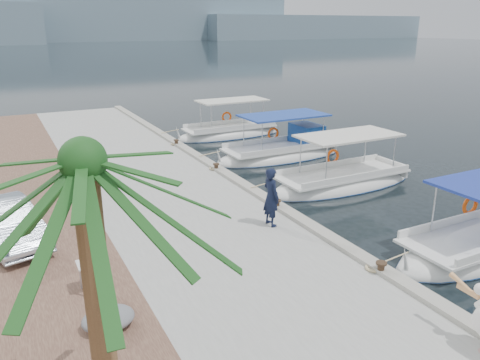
% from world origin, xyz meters
% --- Properties ---
extents(ground, '(400.00, 400.00, 0.00)m').
position_xyz_m(ground, '(0.00, 0.00, 0.00)').
color(ground, black).
rests_on(ground, ground).
extents(concrete_quay, '(6.00, 40.00, 0.50)m').
position_xyz_m(concrete_quay, '(-3.00, 5.00, 0.25)').
color(concrete_quay, '#969791').
rests_on(concrete_quay, ground).
extents(quay_curb, '(0.44, 40.00, 0.12)m').
position_xyz_m(quay_curb, '(-0.22, 5.00, 0.56)').
color(quay_curb, gray).
rests_on(quay_curb, concrete_quay).
extents(cobblestone_strip, '(4.00, 40.00, 0.50)m').
position_xyz_m(cobblestone_strip, '(-8.00, 5.00, 0.25)').
color(cobblestone_strip, brown).
rests_on(cobblestone_strip, ground).
extents(distant_hills, '(330.00, 60.00, 18.00)m').
position_xyz_m(distant_hills, '(29.61, 201.49, 7.61)').
color(distant_hills, slate).
rests_on(distant_hills, ground).
extents(fishing_caique_c, '(7.10, 2.38, 2.83)m').
position_xyz_m(fishing_caique_c, '(4.14, 3.47, 0.12)').
color(fishing_caique_c, white).
rests_on(fishing_caique_c, ground).
extents(fishing_caique_d, '(7.23, 2.55, 2.83)m').
position_xyz_m(fishing_caique_d, '(4.31, 8.55, 0.19)').
color(fishing_caique_d, white).
rests_on(fishing_caique_d, ground).
extents(fishing_caique_e, '(6.97, 2.20, 2.83)m').
position_xyz_m(fishing_caique_e, '(4.07, 14.15, 0.12)').
color(fishing_caique_e, white).
rests_on(fishing_caique_e, ground).
extents(mooring_bollards, '(0.28, 20.28, 0.33)m').
position_xyz_m(mooring_bollards, '(-0.35, 1.50, 0.69)').
color(mooring_bollards, black).
rests_on(mooring_bollards, concrete_quay).
extents(fisherman, '(0.50, 0.72, 1.88)m').
position_xyz_m(fisherman, '(-1.25, 0.44, 1.44)').
color(fisherman, black).
rests_on(fisherman, concrete_quay).
extents(date_palm, '(4.60, 4.60, 5.45)m').
position_xyz_m(date_palm, '(-7.61, -5.79, 5.00)').
color(date_palm, brown).
rests_on(date_palm, cobblestone_strip).
extents(parked_car, '(2.23, 4.01, 1.25)m').
position_xyz_m(parked_car, '(-8.63, 2.84, 1.13)').
color(parked_car, silver).
rests_on(parked_car, cobblestone_strip).
extents(tarp_bundle, '(1.10, 0.90, 0.40)m').
position_xyz_m(tarp_bundle, '(-6.99, -2.54, 0.70)').
color(tarp_bundle, slate).
rests_on(tarp_bundle, cobblestone_strip).
extents(folding_table, '(0.55, 0.55, 0.73)m').
position_xyz_m(folding_table, '(-7.02, -0.90, 1.02)').
color(folding_table, silver).
rests_on(folding_table, cobblestone_strip).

